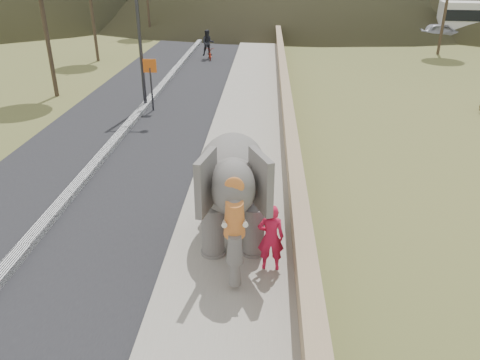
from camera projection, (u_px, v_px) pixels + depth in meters
name	position (u px, v px, depth m)	size (l,w,h in m)	color
ground	(228.00, 269.00, 10.77)	(160.00, 160.00, 0.00)	olive
road	(131.00, 125.00, 20.04)	(7.00, 120.00, 0.03)	black
median	(131.00, 123.00, 20.00)	(0.35, 120.00, 0.22)	black
walkway	(247.00, 126.00, 19.76)	(3.00, 120.00, 0.15)	#9E9687
parapet	(287.00, 115.00, 19.47)	(0.30, 120.00, 1.10)	tan
signboard	(151.00, 76.00, 21.21)	(0.60, 0.08, 2.40)	#2D2D33
distant_car	(443.00, 32.00, 40.49)	(1.70, 4.23, 1.44)	#A9AAB0
elephant_and_man	(233.00, 186.00, 11.26)	(2.36, 3.91, 2.71)	slate
motorcyclist	(209.00, 47.00, 32.75)	(1.02, 1.72, 2.03)	maroon
trees	(316.00, 0.00, 33.32)	(48.33, 42.55, 8.13)	#473828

